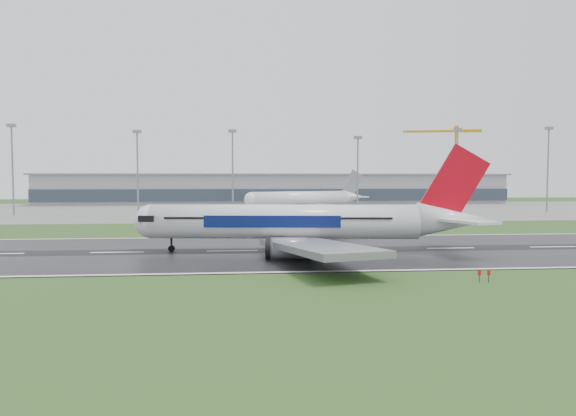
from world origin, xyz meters
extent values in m
plane|color=#25471A|center=(0.00, 0.00, 0.00)|extent=(520.00, 520.00, 0.00)
cube|color=black|center=(0.00, 0.00, 0.05)|extent=(400.00, 45.00, 0.10)
cube|color=slate|center=(0.00, 125.00, 0.04)|extent=(400.00, 130.00, 0.08)
cube|color=gray|center=(0.00, 185.00, 7.50)|extent=(240.00, 36.00, 15.00)
cylinder|color=gray|center=(-99.04, 100.00, 15.61)|extent=(0.64, 0.64, 31.23)
cylinder|color=gray|center=(-55.68, 100.00, 14.71)|extent=(0.64, 0.64, 29.42)
cylinder|color=gray|center=(-21.42, 100.00, 14.96)|extent=(0.64, 0.64, 29.92)
cylinder|color=gray|center=(25.38, 100.00, 13.95)|extent=(0.64, 0.64, 27.90)
cylinder|color=gray|center=(64.13, 100.00, 15.59)|extent=(0.64, 0.64, 31.19)
cylinder|color=gray|center=(100.75, 100.00, 16.03)|extent=(0.64, 0.64, 32.06)
camera|label=1|loc=(-18.47, -91.52, 12.72)|focal=32.23mm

